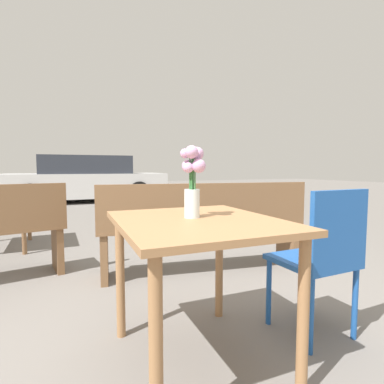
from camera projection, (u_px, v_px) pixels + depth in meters
name	position (u px, v px, depth m)	size (l,w,h in m)	color
ground_plane	(197.00, 361.00, 1.53)	(40.00, 40.00, 0.00)	slate
table_front	(198.00, 241.00, 1.48)	(0.80, 0.92, 0.73)	#9E7047
flower_vase	(192.00, 180.00, 1.49)	(0.12, 0.15, 0.36)	silver
cafe_chair	(322.00, 254.00, 1.70)	(0.40, 0.40, 0.87)	#1E519E
bench_near	(206.00, 224.00, 2.75)	(1.96, 0.68, 0.85)	brown
parked_car	(86.00, 180.00, 8.90)	(4.57, 2.07, 1.34)	silver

